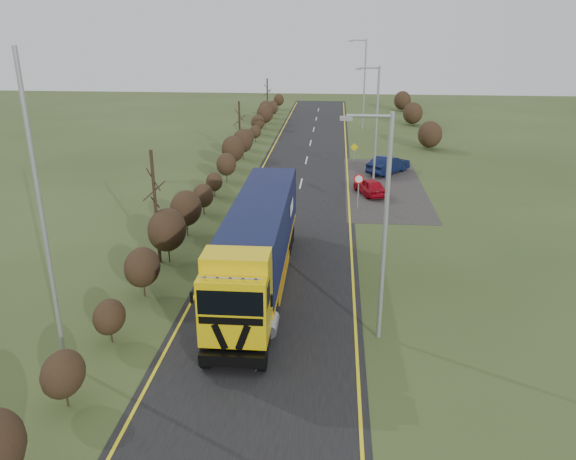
% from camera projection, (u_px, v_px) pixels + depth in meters
% --- Properties ---
extents(ground, '(160.00, 160.00, 0.00)m').
position_uv_depth(ground, '(273.00, 301.00, 25.66)').
color(ground, '#32431C').
rests_on(ground, ground).
extents(road, '(8.00, 120.00, 0.02)m').
position_uv_depth(road, '(291.00, 227.00, 35.00)').
color(road, black).
rests_on(road, ground).
extents(layby, '(6.00, 18.00, 0.02)m').
position_uv_depth(layby, '(384.00, 186.00, 43.82)').
color(layby, '#292725').
rests_on(layby, ground).
extents(lane_markings, '(7.52, 116.00, 0.01)m').
position_uv_depth(lane_markings, '(290.00, 228.00, 34.70)').
color(lane_markings, yellow).
rests_on(lane_markings, road).
extents(hedgerow, '(2.24, 102.04, 6.05)m').
position_uv_depth(hedgerow, '(186.00, 210.00, 32.95)').
color(hedgerow, black).
rests_on(hedgerow, ground).
extents(lorry, '(2.92, 14.98, 4.17)m').
position_uv_depth(lorry, '(258.00, 241.00, 26.25)').
color(lorry, black).
rests_on(lorry, ground).
extents(car_red_hatchback, '(2.63, 3.95, 1.25)m').
position_uv_depth(car_red_hatchback, '(370.00, 186.00, 41.35)').
color(car_red_hatchback, '#A20815').
rests_on(car_red_hatchback, ground).
extents(car_blue_sedan, '(3.97, 4.43, 1.46)m').
position_uv_depth(car_blue_sedan, '(388.00, 165.00, 47.24)').
color(car_blue_sedan, black).
rests_on(car_blue_sedan, ground).
extents(streetlight_near, '(1.92, 0.18, 9.05)m').
position_uv_depth(streetlight_near, '(382.00, 221.00, 21.06)').
color(streetlight_near, '#989B9D').
rests_on(streetlight_near, ground).
extents(streetlight_mid, '(1.89, 0.18, 8.89)m').
position_uv_depth(streetlight_mid, '(375.00, 119.00, 43.99)').
color(streetlight_mid, '#989B9D').
rests_on(streetlight_mid, ground).
extents(streetlight_far, '(2.17, 0.21, 10.26)m').
position_uv_depth(streetlight_far, '(363.00, 80.00, 65.47)').
color(streetlight_far, '#989B9D').
rests_on(streetlight_far, ground).
extents(left_pole, '(0.16, 0.16, 11.33)m').
position_uv_depth(left_pole, '(43.00, 221.00, 19.01)').
color(left_pole, '#989B9D').
rests_on(left_pole, ground).
extents(speed_sign, '(0.68, 0.10, 2.45)m').
position_uv_depth(speed_sign, '(358.00, 185.00, 37.80)').
color(speed_sign, '#989B9D').
rests_on(speed_sign, ground).
extents(warning_board, '(0.70, 0.11, 1.84)m').
position_uv_depth(warning_board, '(354.00, 151.00, 50.39)').
color(warning_board, '#989B9D').
rests_on(warning_board, ground).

